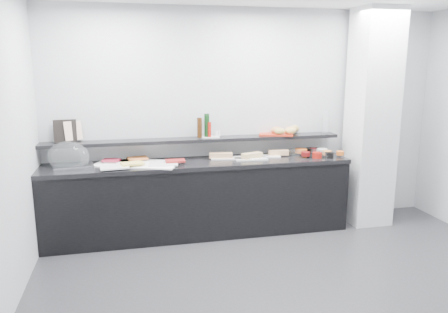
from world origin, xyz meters
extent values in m
plane|color=#2D2D30|center=(0.00, 0.00, 0.00)|extent=(5.00, 5.00, 0.00)
cube|color=#B3B6BA|center=(0.00, 2.00, 1.35)|extent=(5.00, 0.02, 2.70)
cube|color=white|center=(1.50, 1.65, 1.35)|extent=(0.50, 0.50, 2.70)
cube|color=black|center=(-0.70, 1.70, 0.42)|extent=(3.60, 0.60, 0.85)
cube|color=black|center=(-0.70, 1.70, 0.88)|extent=(3.62, 0.62, 0.05)
cube|color=black|center=(-0.70, 1.88, 1.13)|extent=(3.60, 0.25, 0.04)
cube|color=#AEB0B5|center=(-2.11, 1.67, 0.92)|extent=(0.46, 0.34, 0.04)
ellipsoid|color=silver|center=(-2.16, 1.71, 1.03)|extent=(0.55, 0.45, 0.34)
cube|color=white|center=(-1.42, 1.71, 0.91)|extent=(1.04, 0.75, 0.01)
cube|color=white|center=(-1.61, 1.86, 0.92)|extent=(0.37, 0.28, 0.01)
cube|color=maroon|center=(-1.70, 1.81, 0.94)|extent=(0.22, 0.17, 0.02)
cube|color=silver|center=(-1.50, 1.79, 0.92)|extent=(0.29, 0.21, 0.01)
cube|color=orange|center=(-1.40, 1.85, 0.94)|extent=(0.25, 0.18, 0.02)
cube|color=white|center=(-1.66, 1.52, 0.92)|extent=(0.33, 0.24, 0.01)
cube|color=#E9D45A|center=(-1.47, 1.58, 0.94)|extent=(0.27, 0.21, 0.02)
cube|color=white|center=(-1.12, 1.57, 0.92)|extent=(0.35, 0.25, 0.01)
cube|color=maroon|center=(-0.99, 1.61, 0.94)|extent=(0.22, 0.15, 0.02)
cube|color=white|center=(-0.33, 1.78, 0.91)|extent=(0.42, 0.24, 0.01)
cube|color=tan|center=(-0.41, 1.78, 0.94)|extent=(0.29, 0.16, 0.06)
cylinder|color=silver|center=(-0.49, 1.78, 0.92)|extent=(0.16, 0.04, 0.01)
cube|color=silver|center=(-0.07, 1.66, 0.91)|extent=(0.40, 0.19, 0.01)
cube|color=tan|center=(-0.05, 1.69, 0.94)|extent=(0.27, 0.18, 0.06)
cylinder|color=silver|center=(-0.07, 1.62, 0.92)|extent=(0.16, 0.04, 0.01)
cube|color=white|center=(0.16, 1.77, 0.91)|extent=(0.37, 0.23, 0.01)
cube|color=tan|center=(0.32, 1.78, 0.94)|extent=(0.25, 0.12, 0.06)
cylinder|color=silver|center=(0.18, 1.76, 0.92)|extent=(0.14, 0.09, 0.01)
cylinder|color=white|center=(0.55, 1.78, 0.94)|extent=(0.19, 0.19, 0.07)
cylinder|color=orange|center=(0.64, 1.82, 0.95)|extent=(0.19, 0.19, 0.05)
cylinder|color=black|center=(0.79, 1.85, 0.94)|extent=(0.15, 0.15, 0.07)
cylinder|color=#5E0D11|center=(0.82, 1.82, 0.95)|extent=(0.10, 0.10, 0.05)
cylinder|color=white|center=(0.85, 1.79, 0.94)|extent=(0.24, 0.24, 0.07)
cylinder|color=white|center=(0.90, 1.77, 0.95)|extent=(0.17, 0.17, 0.05)
cylinder|color=#9B160E|center=(0.75, 1.57, 0.94)|extent=(0.15, 0.15, 0.07)
cylinder|color=#5B0D0D|center=(0.62, 1.62, 0.95)|extent=(0.14, 0.14, 0.05)
cylinder|color=white|center=(0.85, 1.59, 0.94)|extent=(0.17, 0.17, 0.07)
cylinder|color=orange|center=(0.90, 1.62, 0.95)|extent=(0.14, 0.14, 0.05)
cylinder|color=black|center=(0.90, 1.54, 0.94)|extent=(0.11, 0.11, 0.07)
cylinder|color=#C85A1B|center=(1.05, 1.57, 0.95)|extent=(0.10, 0.10, 0.05)
cube|color=black|center=(-2.20, 1.93, 1.28)|extent=(0.26, 0.10, 0.26)
cube|color=#CFA795|center=(-2.11, 1.93, 1.28)|extent=(0.20, 0.13, 0.22)
cube|color=white|center=(-0.53, 1.90, 1.16)|extent=(0.25, 0.17, 0.01)
cylinder|color=#0F3A15|center=(-0.56, 1.94, 1.29)|extent=(0.07, 0.07, 0.26)
cylinder|color=#361D09|center=(-0.66, 1.84, 1.28)|extent=(0.08, 0.08, 0.24)
cylinder|color=black|center=(-0.56, 1.89, 1.30)|extent=(0.07, 0.07, 0.28)
cylinder|color=red|center=(-0.54, 1.86, 1.25)|extent=(0.05, 0.05, 0.18)
cylinder|color=white|center=(-0.41, 1.89, 1.20)|extent=(0.03, 0.03, 0.07)
cylinder|color=white|center=(-0.45, 1.85, 1.20)|extent=(0.04, 0.04, 0.07)
cube|color=#AF2712|center=(0.34, 1.91, 1.16)|extent=(0.50, 0.43, 0.02)
ellipsoid|color=#B17143|center=(0.34, 1.92, 1.21)|extent=(0.14, 0.10, 0.08)
ellipsoid|color=#B08F43|center=(0.61, 1.98, 1.21)|extent=(0.12, 0.08, 0.08)
ellipsoid|color=#B39544|center=(0.34, 1.79, 1.21)|extent=(0.15, 0.10, 0.08)
ellipsoid|color=tan|center=(0.48, 1.78, 1.21)|extent=(0.15, 0.11, 0.08)
ellipsoid|color=#C3884A|center=(0.48, 1.82, 1.21)|extent=(0.17, 0.13, 0.08)
ellipsoid|color=#B47645|center=(0.32, 1.91, 1.21)|extent=(0.15, 0.12, 0.08)
ellipsoid|color=#BA8647|center=(0.52, 1.88, 1.21)|extent=(0.16, 0.11, 0.08)
cylinder|color=white|center=(0.98, 1.87, 1.30)|extent=(0.12, 0.12, 0.30)
camera|label=1|loc=(-1.52, -3.27, 2.04)|focal=35.00mm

